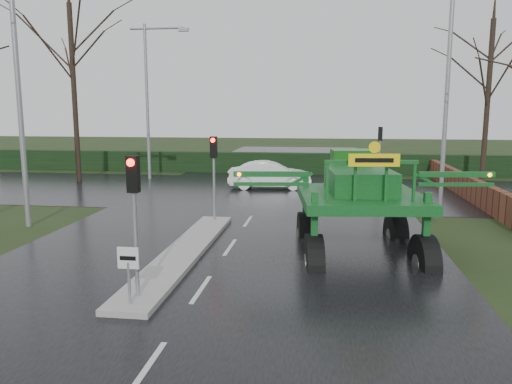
# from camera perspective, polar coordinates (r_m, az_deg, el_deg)

# --- Properties ---
(ground) EXTENTS (140.00, 140.00, 0.00)m
(ground) POSITION_cam_1_polar(r_m,az_deg,el_deg) (13.09, -6.29, -11.08)
(ground) COLOR black
(ground) RESTS_ON ground
(road_main) EXTENTS (14.00, 80.00, 0.02)m
(road_main) POSITION_cam_1_polar(r_m,az_deg,el_deg) (22.57, -0.15, -2.28)
(road_main) COLOR black
(road_main) RESTS_ON ground
(road_cross) EXTENTS (80.00, 12.00, 0.02)m
(road_cross) POSITION_cam_1_polar(r_m,az_deg,el_deg) (28.43, 1.51, 0.14)
(road_cross) COLOR black
(road_cross) RESTS_ON ground
(median_island) EXTENTS (1.20, 10.00, 0.16)m
(median_island) POSITION_cam_1_polar(r_m,az_deg,el_deg) (16.14, -8.22, -6.83)
(median_island) COLOR gray
(median_island) RESTS_ON ground
(hedge_row) EXTENTS (44.00, 0.90, 1.50)m
(hedge_row) POSITION_cam_1_polar(r_m,az_deg,el_deg) (36.22, 2.90, 3.31)
(hedge_row) COLOR black
(hedge_row) RESTS_ON ground
(brick_wall) EXTENTS (0.40, 20.00, 1.20)m
(brick_wall) POSITION_cam_1_polar(r_m,az_deg,el_deg) (29.14, 22.50, 0.84)
(brick_wall) COLOR #592D1E
(brick_wall) RESTS_ON ground
(keep_left_sign) EXTENTS (0.50, 0.07, 1.35)m
(keep_left_sign) POSITION_cam_1_polar(r_m,az_deg,el_deg) (11.79, -14.37, -8.21)
(keep_left_sign) COLOR gray
(keep_left_sign) RESTS_ON ground
(traffic_signal_near) EXTENTS (0.26, 0.33, 3.52)m
(traffic_signal_near) POSITION_cam_1_polar(r_m,az_deg,el_deg) (11.88, -13.79, -0.45)
(traffic_signal_near) COLOR gray
(traffic_signal_near) RESTS_ON ground
(traffic_signal_mid) EXTENTS (0.26, 0.33, 3.52)m
(traffic_signal_mid) POSITION_cam_1_polar(r_m,az_deg,el_deg) (19.96, -4.85, 3.66)
(traffic_signal_mid) COLOR gray
(traffic_signal_mid) RESTS_ON ground
(traffic_signal_far) EXTENTS (0.26, 0.33, 3.52)m
(traffic_signal_far) POSITION_cam_1_polar(r_m,az_deg,el_deg) (32.15, 13.98, 5.57)
(traffic_signal_far) COLOR gray
(traffic_signal_far) RESTS_ON ground
(street_light_left_near) EXTENTS (3.85, 0.30, 10.00)m
(street_light_left_near) POSITION_cam_1_polar(r_m,az_deg,el_deg) (21.18, -24.93, 12.38)
(street_light_left_near) COLOR gray
(street_light_left_near) RESTS_ON ground
(street_light_right) EXTENTS (3.85, 0.30, 10.00)m
(street_light_right) POSITION_cam_1_polar(r_m,az_deg,el_deg) (24.48, 20.37, 12.14)
(street_light_right) COLOR gray
(street_light_right) RESTS_ON ground
(street_light_left_far) EXTENTS (3.85, 0.30, 10.00)m
(street_light_left_far) POSITION_cam_1_polar(r_m,az_deg,el_deg) (33.84, -11.89, 11.59)
(street_light_left_far) COLOR gray
(street_light_left_far) RESTS_ON ground
(tree_left_far) EXTENTS (7.70, 7.70, 13.26)m
(tree_left_far) POSITION_cam_1_polar(r_m,az_deg,el_deg) (33.79, -20.21, 13.19)
(tree_left_far) COLOR black
(tree_left_far) RESTS_ON ground
(tree_right_far) EXTENTS (7.00, 7.00, 12.05)m
(tree_right_far) POSITION_cam_1_polar(r_m,az_deg,el_deg) (34.42, 25.11, 11.72)
(tree_right_far) COLOR black
(tree_right_far) RESTS_ON ground
(crop_sprayer) EXTENTS (8.17, 5.52, 4.59)m
(crop_sprayer) POSITION_cam_1_polar(r_m,az_deg,el_deg) (14.86, 6.68, 0.05)
(crop_sprayer) COLOR black
(crop_sprayer) RESTS_ON ground
(white_sedan) EXTENTS (4.89, 2.00, 1.58)m
(white_sedan) POSITION_cam_1_polar(r_m,az_deg,el_deg) (29.22, 1.58, 0.38)
(white_sedan) COLOR white
(white_sedan) RESTS_ON ground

